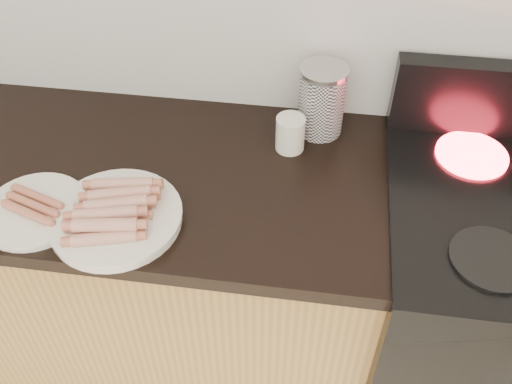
# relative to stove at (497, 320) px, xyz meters

# --- Properties ---
(cabinet_base) EXTENTS (2.20, 0.59, 0.86)m
(cabinet_base) POSITION_rel_stove_xyz_m (-1.48, 0.01, -0.03)
(cabinet_base) COLOR #B57B3C
(cabinet_base) RESTS_ON floor
(stove) EXTENTS (0.76, 0.65, 0.91)m
(stove) POSITION_rel_stove_xyz_m (0.00, 0.00, 0.00)
(stove) COLOR black
(stove) RESTS_ON floor
(burner_near_left) EXTENTS (0.18, 0.18, 0.01)m
(burner_near_left) POSITION_rel_stove_xyz_m (-0.17, -0.17, 0.46)
(burner_near_left) COLOR black
(burner_near_left) RESTS_ON stove
(burner_far_left) EXTENTS (0.18, 0.18, 0.01)m
(burner_far_left) POSITION_rel_stove_xyz_m (-0.17, 0.17, 0.46)
(burner_far_left) COLOR #FF1E2D
(burner_far_left) RESTS_ON stove
(main_plate) EXTENTS (0.39, 0.39, 0.02)m
(main_plate) POSITION_rel_stove_xyz_m (-1.00, -0.17, 0.45)
(main_plate) COLOR white
(main_plate) RESTS_ON counter_slab
(side_plate) EXTENTS (0.30, 0.30, 0.02)m
(side_plate) POSITION_rel_stove_xyz_m (-1.19, -0.17, 0.45)
(side_plate) COLOR white
(side_plate) RESTS_ON counter_slab
(hotdog_pile) EXTENTS (0.14, 0.22, 0.05)m
(hotdog_pile) POSITION_rel_stove_xyz_m (-1.00, -0.17, 0.49)
(hotdog_pile) COLOR maroon
(hotdog_pile) RESTS_ON main_plate
(plain_sausages) EXTENTS (0.14, 0.12, 0.02)m
(plain_sausages) POSITION_rel_stove_xyz_m (-1.19, -0.17, 0.47)
(plain_sausages) COLOR #DB8858
(plain_sausages) RESTS_ON side_plate
(canister) EXTENTS (0.12, 0.12, 0.19)m
(canister) POSITION_rel_stove_xyz_m (-0.56, 0.24, 0.54)
(canister) COLOR white
(canister) RESTS_ON counter_slab
(mug) EXTENTS (0.09, 0.09, 0.09)m
(mug) POSITION_rel_stove_xyz_m (-0.63, 0.15, 0.49)
(mug) COLOR white
(mug) RESTS_ON counter_slab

